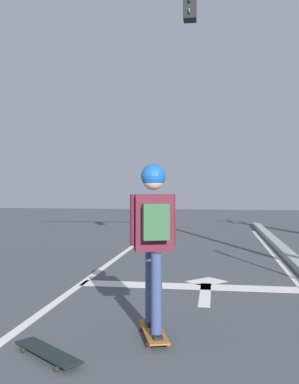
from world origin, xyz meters
TOP-DOWN VIEW (x-y plane):
  - lane_line_center at (-0.15, 6.00)m, footprint 0.12×20.00m
  - stop_bar at (1.65, 7.22)m, footprint 3.59×0.40m
  - lane_arrow_stem at (1.83, 6.77)m, footprint 0.16×1.40m
  - lane_arrow_head at (1.83, 7.62)m, footprint 0.71×0.71m
  - skateboard at (1.34, 4.84)m, footprint 0.43×0.83m
  - skater at (1.35, 4.83)m, footprint 0.45×0.62m
  - spare_skateboard at (0.47, 4.16)m, footprint 0.81×0.69m
  - traffic_signal_mast at (2.87, 8.72)m, footprint 4.97×0.34m

SIDE VIEW (x-z plane):
  - lane_line_center at x=-0.15m, z-range 0.00..0.01m
  - stop_bar at x=1.65m, z-range 0.00..0.01m
  - lane_arrow_stem at x=1.83m, z-range 0.00..0.01m
  - lane_arrow_head at x=1.83m, z-range 0.00..0.01m
  - spare_skateboard at x=0.47m, z-range 0.02..0.10m
  - skateboard at x=1.34m, z-range 0.03..0.11m
  - skater at x=1.35m, z-range 0.32..2.03m
  - traffic_signal_mast at x=2.87m, z-range 1.03..6.77m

